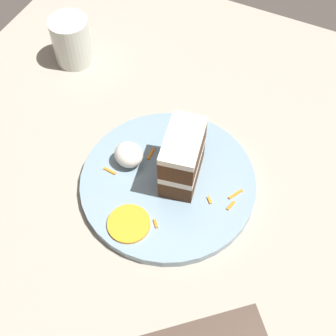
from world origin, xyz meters
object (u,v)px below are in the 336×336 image
(plate, at_px, (168,183))
(cake_slice, at_px, (182,157))
(cream_dollop, at_px, (129,155))
(drinking_glass, at_px, (72,43))
(orange_garnish, at_px, (129,224))

(plate, distance_m, cake_slice, 0.06)
(cream_dollop, relative_size, drinking_glass, 0.51)
(plate, height_order, cream_dollop, cream_dollop)
(orange_garnish, distance_m, drinking_glass, 0.40)
(cake_slice, bearing_deg, orange_garnish, -117.49)
(orange_garnish, bearing_deg, drinking_glass, 134.26)
(drinking_glass, bearing_deg, orange_garnish, -45.74)
(drinking_glass, bearing_deg, cake_slice, -28.40)
(plate, height_order, drinking_glass, drinking_glass)
(plate, xyz_separation_m, drinking_glass, (-0.30, 0.19, 0.03))
(cream_dollop, height_order, drinking_glass, drinking_glass)
(cake_slice, bearing_deg, cream_dollop, 178.31)
(cake_slice, xyz_separation_m, cream_dollop, (-0.09, -0.01, -0.03))
(cake_slice, relative_size, orange_garnish, 1.59)
(plate, bearing_deg, drinking_glass, 147.72)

